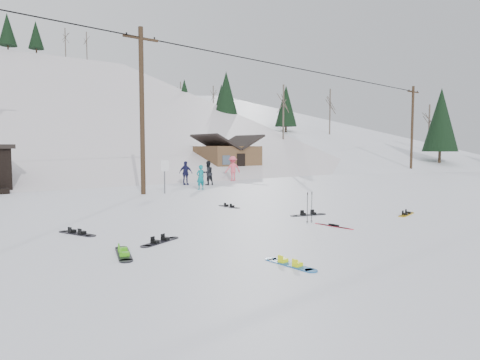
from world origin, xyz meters
TOP-DOWN VIEW (x-y plane):
  - ground at (0.00, 0.00)m, footprint 200.00×200.00m
  - ridge_right at (38.00, 50.00)m, footprint 45.66×93.98m
  - treeline_right at (36.00, 42.00)m, footprint 20.00×60.00m
  - utility_pole at (2.00, 14.00)m, footprint 2.00×0.26m
  - utility_pole_right at (34.00, 17.00)m, footprint 2.00×0.26m
  - trail_sign at (3.10, 13.58)m, footprint 0.50×0.09m
  - cabin at (15.00, 24.00)m, footprint 5.39×4.40m
  - hero_snowboard at (-1.67, -1.22)m, footprint 0.32×1.46m
  - hero_skis at (2.66, 1.20)m, footprint 0.18×1.47m
  - ski_poles at (2.54, 2.15)m, footprint 0.29×0.08m
  - board_scatter_a at (-2.86, 2.53)m, footprint 1.36×0.75m
  - board_scatter_b at (-4.28, 5.05)m, footprint 0.72×1.44m
  - board_scatter_c at (-4.16, 1.87)m, footprint 0.71×1.58m
  - board_scatter_d at (3.73, 3.32)m, footprint 1.45×0.63m
  - board_scatter_e at (6.75, 1.10)m, footprint 1.37×0.57m
  - board_scatter_f at (2.70, 6.97)m, footprint 0.33×1.31m
  - skier_teal at (5.87, 14.25)m, footprint 0.56×0.38m
  - skier_dark at (7.98, 16.64)m, footprint 0.81×0.63m
  - skier_pink at (11.65, 18.71)m, footprint 1.36×0.98m
  - skier_navy at (6.84, 17.65)m, footprint 0.90×1.01m

SIDE VIEW (x-z plane):
  - ridge_right at x=38.00m, z-range -38.30..16.30m
  - ground at x=0.00m, z-range 0.00..0.00m
  - treeline_right at x=36.00m, z-range -5.00..5.00m
  - hero_skis at x=2.66m, z-range -0.02..0.06m
  - board_scatter_f at x=2.70m, z-range -0.02..0.07m
  - board_scatter_e at x=6.75m, z-range -0.02..0.08m
  - hero_snowboard at x=-1.67m, z-range -0.02..0.08m
  - board_scatter_a at x=-2.86m, z-range -0.02..0.08m
  - board_scatter_d at x=3.73m, z-range -0.03..0.08m
  - board_scatter_b at x=-4.28m, z-range -0.03..0.08m
  - board_scatter_c at x=-4.16m, z-range -0.03..0.09m
  - ski_poles at x=2.54m, z-range 0.01..1.07m
  - skier_teal at x=5.87m, z-range 0.00..1.50m
  - skier_navy at x=6.84m, z-range 0.00..1.64m
  - skier_dark at x=7.98m, z-range 0.00..1.65m
  - skier_pink at x=11.65m, z-range 0.00..1.90m
  - trail_sign at x=3.10m, z-range 0.35..2.20m
  - cabin at x=15.00m, z-range -0.40..3.37m
  - utility_pole at x=2.00m, z-range 0.18..9.18m
  - utility_pole_right at x=34.00m, z-range 0.18..9.18m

